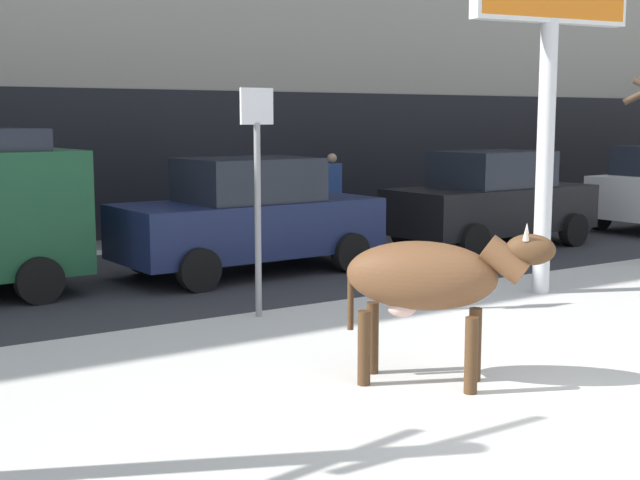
# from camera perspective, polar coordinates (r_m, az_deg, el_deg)

# --- Properties ---
(ground_plane) EXTENTS (120.00, 120.00, 0.00)m
(ground_plane) POSITION_cam_1_polar(r_m,az_deg,el_deg) (7.33, 18.30, -11.97)
(ground_plane) COLOR silver
(road_strip) EXTENTS (60.00, 5.60, 0.01)m
(road_strip) POSITION_cam_1_polar(r_m,az_deg,el_deg) (13.69, -9.15, -2.39)
(road_strip) COLOR #333338
(road_strip) RESTS_ON ground
(cow_brown) EXTENTS (1.57, 1.69, 1.54)m
(cow_brown) POSITION_cam_1_polar(r_m,az_deg,el_deg) (8.01, 7.18, -2.56)
(cow_brown) COLOR brown
(cow_brown) RESTS_ON ground
(car_navy_sedan) EXTENTS (4.27, 2.13, 1.84)m
(car_navy_sedan) POSITION_cam_1_polar(r_m,az_deg,el_deg) (13.74, -4.73, 1.53)
(car_navy_sedan) COLOR #19234C
(car_navy_sedan) RESTS_ON ground
(car_black_sedan) EXTENTS (4.27, 2.13, 1.84)m
(car_black_sedan) POSITION_cam_1_polar(r_m,az_deg,el_deg) (16.87, 11.23, 2.61)
(car_black_sedan) COLOR black
(car_black_sedan) RESTS_ON ground
(pedestrian_near_billboard) EXTENTS (0.36, 0.24, 1.73)m
(pedestrian_near_billboard) POSITION_cam_1_polar(r_m,az_deg,el_deg) (18.21, 0.80, 3.06)
(pedestrian_near_billboard) COLOR #282833
(pedestrian_near_billboard) RESTS_ON ground
(street_sign) EXTENTS (0.44, 0.08, 2.82)m
(street_sign) POSITION_cam_1_polar(r_m,az_deg,el_deg) (10.63, -4.15, 3.77)
(street_sign) COLOR gray
(street_sign) RESTS_ON ground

